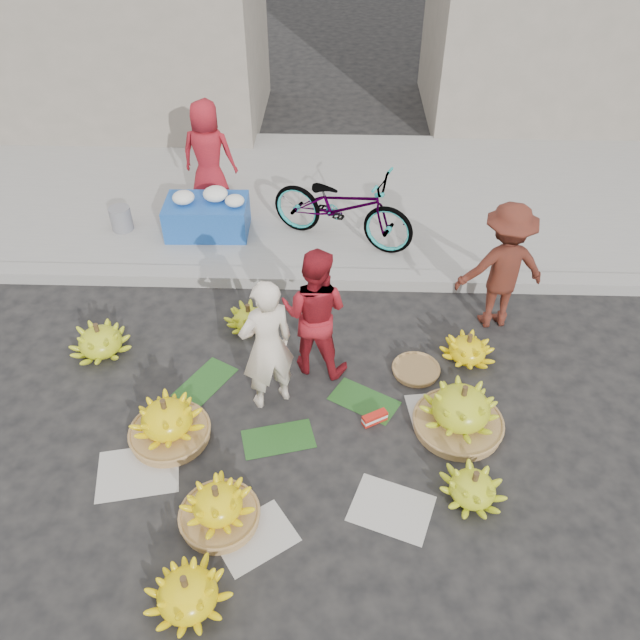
{
  "coord_description": "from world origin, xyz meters",
  "views": [
    {
      "loc": [
        0.4,
        -3.87,
        4.53
      ],
      "look_at": [
        0.26,
        0.69,
        0.7
      ],
      "focal_mm": 35.0,
      "sensor_mm": 36.0,
      "label": 1
    }
  ],
  "objects_px": {
    "banana_bunch_4": "(461,410)",
    "bicycle": "(342,206)",
    "vendor_cream": "(267,346)",
    "flower_table": "(208,215)",
    "banana_bunch_0": "(167,421)"
  },
  "relations": [
    {
      "from": "banana_bunch_4",
      "to": "bicycle",
      "type": "distance_m",
      "value": 3.22
    },
    {
      "from": "banana_bunch_4",
      "to": "bicycle",
      "type": "xyz_separation_m",
      "value": [
        -1.11,
        3.0,
        0.38
      ]
    },
    {
      "from": "vendor_cream",
      "to": "bicycle",
      "type": "distance_m",
      "value": 2.8
    },
    {
      "from": "banana_bunch_0",
      "to": "banana_bunch_4",
      "type": "xyz_separation_m",
      "value": [
        2.66,
        0.2,
        0.03
      ]
    },
    {
      "from": "bicycle",
      "to": "flower_table",
      "type": "bearing_deg",
      "value": 107.86
    },
    {
      "from": "banana_bunch_0",
      "to": "bicycle",
      "type": "height_order",
      "value": "bicycle"
    },
    {
      "from": "banana_bunch_4",
      "to": "vendor_cream",
      "type": "distance_m",
      "value": 1.86
    },
    {
      "from": "banana_bunch_0",
      "to": "banana_bunch_4",
      "type": "distance_m",
      "value": 2.67
    },
    {
      "from": "flower_table",
      "to": "banana_bunch_0",
      "type": "bearing_deg",
      "value": -88.15
    },
    {
      "from": "bicycle",
      "to": "banana_bunch_0",
      "type": "bearing_deg",
      "value": 176.94
    },
    {
      "from": "vendor_cream",
      "to": "banana_bunch_4",
      "type": "bearing_deg",
      "value": 140.98
    },
    {
      "from": "banana_bunch_0",
      "to": "vendor_cream",
      "type": "relative_size",
      "value": 0.51
    },
    {
      "from": "banana_bunch_0",
      "to": "banana_bunch_4",
      "type": "relative_size",
      "value": 0.77
    },
    {
      "from": "banana_bunch_0",
      "to": "bicycle",
      "type": "relative_size",
      "value": 0.38
    },
    {
      "from": "banana_bunch_4",
      "to": "bicycle",
      "type": "bearing_deg",
      "value": 110.23
    }
  ]
}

